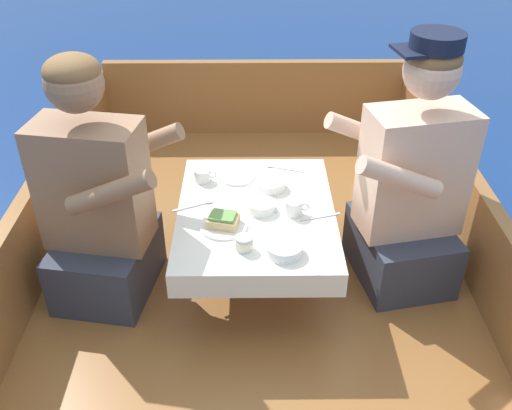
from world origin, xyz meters
TOP-DOWN VIEW (x-y plane):
  - ground_plane at (0.00, 0.00)m, footprint 60.00×60.00m
  - boat_deck at (0.00, 0.00)m, footprint 1.95×2.91m
  - gunwale_port at (-0.94, 0.00)m, footprint 0.06×2.91m
  - gunwale_starboard at (0.94, 0.00)m, footprint 0.06×2.91m
  - bow_coaming at (0.00, 1.42)m, footprint 1.83×0.06m
  - cockpit_table at (0.00, 0.00)m, footprint 0.64×0.82m
  - person_port at (-0.62, -0.06)m, footprint 0.57×0.51m
  - person_starboard at (0.62, 0.01)m, footprint 0.58×0.53m
  - plate_sandwich at (-0.13, -0.12)m, footprint 0.19×0.19m
  - plate_bread at (-0.08, 0.25)m, footprint 0.15×0.15m
  - sandwich at (-0.13, -0.12)m, footprint 0.13×0.11m
  - bowl_port_near at (0.10, -0.29)m, footprint 0.13×0.13m
  - bowl_starboard_near at (0.06, 0.16)m, footprint 0.13×0.13m
  - bowl_center_far at (0.02, -0.01)m, footprint 0.11×0.11m
  - coffee_cup_port at (-0.23, 0.23)m, footprint 0.10×0.07m
  - coffee_cup_starboard at (0.15, -0.04)m, footprint 0.10×0.07m
  - tin_can at (-0.05, -0.26)m, footprint 0.07×0.07m
  - utensil_knife_starboard at (0.26, -0.06)m, footprint 0.17×0.06m
  - utensil_spoon_starboard at (-0.23, 0.03)m, footprint 0.16×0.08m
  - utensil_spoon_port at (0.11, 0.33)m, footprint 0.17×0.07m
  - utensil_spoon_center at (0.08, 0.08)m, footprint 0.04×0.17m

SIDE VIEW (x-z plane):
  - ground_plane at x=0.00m, z-range 0.00..0.00m
  - boat_deck at x=0.00m, z-range 0.00..0.28m
  - gunwale_port at x=-0.94m, z-range 0.28..0.69m
  - gunwale_starboard at x=0.94m, z-range 0.28..0.69m
  - bow_coaming at x=0.00m, z-range 0.28..0.75m
  - cockpit_table at x=0.00m, z-range 0.42..0.78m
  - utensil_knife_starboard at x=0.26m, z-range 0.64..0.64m
  - utensil_spoon_starboard at x=-0.23m, z-range 0.64..0.64m
  - utensil_spoon_port at x=0.11m, z-range 0.64..0.64m
  - utensil_spoon_center at x=0.08m, z-range 0.64..0.64m
  - plate_sandwich at x=-0.13m, z-range 0.64..0.65m
  - plate_bread at x=-0.08m, z-range 0.64..0.65m
  - bowl_port_near at x=0.10m, z-range 0.64..0.68m
  - bowl_center_far at x=0.02m, z-range 0.64..0.68m
  - bowl_starboard_near at x=0.06m, z-range 0.64..0.68m
  - tin_can at x=-0.05m, z-range 0.64..0.69m
  - coffee_cup_port at x=-0.23m, z-range 0.64..0.69m
  - sandwich at x=-0.13m, z-range 0.65..0.69m
  - coffee_cup_starboard at x=0.15m, z-range 0.64..0.70m
  - person_port at x=-0.62m, z-range 0.19..1.21m
  - person_starboard at x=0.62m, z-range 0.18..1.25m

